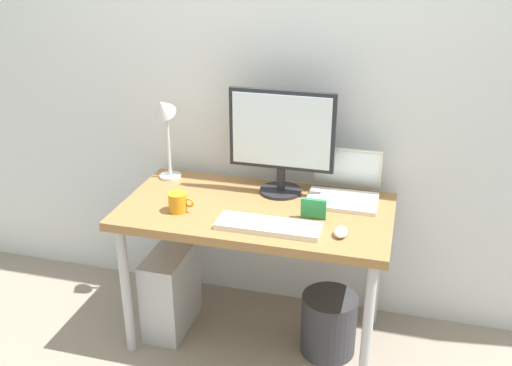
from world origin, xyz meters
TOP-DOWN VIEW (x-y plane):
  - ground_plane at (0.00, 0.00)m, footprint 6.00×6.00m
  - back_wall at (0.00, 0.38)m, footprint 4.40×0.04m
  - desk at (0.00, 0.00)m, footprint 1.22×0.64m
  - monitor at (0.07, 0.19)m, footprint 0.49×0.20m
  - laptop at (0.37, 0.21)m, footprint 0.32×0.29m
  - desk_lamp at (-0.51, 0.19)m, footprint 0.11×0.16m
  - keyboard at (0.10, -0.18)m, footprint 0.44×0.14m
  - mouse at (0.40, -0.16)m, footprint 0.06×0.09m
  - coffee_mug at (-0.32, -0.13)m, footprint 0.12×0.08m
  - photo_frame at (0.27, -0.04)m, footprint 0.11×0.02m
  - computer_tower at (-0.43, -0.04)m, footprint 0.18×0.36m
  - wastebasket at (0.36, -0.02)m, footprint 0.26×0.26m

SIDE VIEW (x-z plane):
  - ground_plane at x=0.00m, z-range 0.00..0.00m
  - wastebasket at x=0.36m, z-range 0.00..0.30m
  - computer_tower at x=-0.43m, z-range 0.00..0.42m
  - desk at x=0.00m, z-range 0.28..0.99m
  - keyboard at x=0.10m, z-range 0.70..0.73m
  - mouse at x=0.40m, z-range 0.70..0.74m
  - coffee_mug at x=-0.32m, z-range 0.70..0.79m
  - photo_frame at x=0.27m, z-range 0.71..0.80m
  - laptop at x=0.37m, z-range 0.65..0.87m
  - monitor at x=0.07m, z-range 0.73..1.23m
  - desk_lamp at x=-0.51m, z-range 0.80..1.24m
  - back_wall at x=0.00m, z-range 0.00..2.60m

